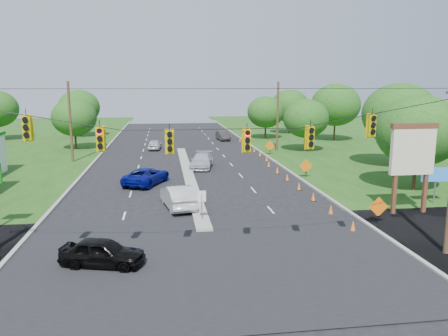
{
  "coord_description": "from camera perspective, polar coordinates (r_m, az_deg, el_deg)",
  "views": [
    {
      "loc": [
        -2.26,
        -20.47,
        8.54
      ],
      "look_at": [
        1.91,
        9.48,
        2.8
      ],
      "focal_mm": 35.0,
      "sensor_mm": 36.0,
      "label": 1
    }
  ],
  "objects": [
    {
      "name": "cone_9",
      "position": [
        56.77,
        3.95,
        2.43
      ],
      "size": [
        0.32,
        0.32,
        0.7
      ],
      "primitive_type": "cone",
      "color": "orange",
      "rests_on": "ground"
    },
    {
      "name": "cone_2",
      "position": [
        33.41,
        11.58,
        -3.66
      ],
      "size": [
        0.32,
        0.32,
        0.7
      ],
      "primitive_type": "cone",
      "color": "orange",
      "rests_on": "ground"
    },
    {
      "name": "blue_pickup",
      "position": [
        38.75,
        -10.08,
        -1.02
      ],
      "size": [
        4.49,
        5.92,
        1.49
      ],
      "primitive_type": "imported",
      "rotation": [
        0.0,
        0.0,
        2.71
      ],
      "color": "#060B75",
      "rests_on": "ground"
    },
    {
      "name": "cone_7",
      "position": [
        50.03,
        5.59,
        1.27
      ],
      "size": [
        0.32,
        0.32,
        0.7
      ],
      "primitive_type": "cone",
      "color": "orange",
      "rests_on": "ground"
    },
    {
      "name": "cone_0",
      "position": [
        27.18,
        16.5,
        -7.25
      ],
      "size": [
        0.32,
        0.32,
        0.7
      ],
      "primitive_type": "cone",
      "color": "orange",
      "rests_on": "ground"
    },
    {
      "name": "tree_10",
      "position": [
        69.68,
        14.37,
        7.98
      ],
      "size": [
        7.56,
        7.56,
        8.82
      ],
      "color": "black",
      "rests_on": "ground"
    },
    {
      "name": "utility_pole_far_right",
      "position": [
        57.54,
        7.01,
        6.64
      ],
      "size": [
        0.28,
        0.28,
        9.0
      ],
      "primitive_type": "cylinder",
      "color": "#422D1C",
      "rests_on": "ground"
    },
    {
      "name": "signal_span",
      "position": [
        19.92,
        -1.42,
        0.42
      ],
      "size": [
        25.6,
        0.32,
        9.0
      ],
      "color": "#422D1C",
      "rests_on": "ground"
    },
    {
      "name": "work_sign_2",
      "position": [
        54.58,
        6.01,
        2.85
      ],
      "size": [
        1.27,
        0.58,
        1.37
      ],
      "color": "black",
      "rests_on": "ground"
    },
    {
      "name": "silver_car_oncoming",
      "position": [
        59.72,
        -9.03,
        3.06
      ],
      "size": [
        1.99,
        4.16,
        1.37
      ],
      "primitive_type": "imported",
      "rotation": [
        0.0,
        0.0,
        3.05
      ],
      "color": "#B6B6B6",
      "rests_on": "ground"
    },
    {
      "name": "work_sign_0",
      "position": [
        28.72,
        19.53,
        -4.92
      ],
      "size": [
        1.27,
        0.58,
        1.37
      ],
      "color": "black",
      "rests_on": "ground"
    },
    {
      "name": "tree_9",
      "position": [
        57.6,
        10.65,
        6.38
      ],
      "size": [
        5.88,
        5.88,
        6.86
      ],
      "color": "black",
      "rests_on": "ground"
    },
    {
      "name": "tree_8",
      "position": [
        49.0,
        21.92,
        6.51
      ],
      "size": [
        7.56,
        7.56,
        8.82
      ],
      "color": "black",
      "rests_on": "ground"
    },
    {
      "name": "black_sedan",
      "position": [
        22.0,
        -15.58,
        -10.58
      ],
      "size": [
        4.32,
        2.62,
        1.37
      ],
      "primitive_type": "imported",
      "rotation": [
        0.0,
        0.0,
        1.31
      ],
      "color": "black",
      "rests_on": "ground"
    },
    {
      "name": "median",
      "position": [
        42.4,
        -4.7,
        -0.91
      ],
      "size": [
        1.0,
        34.0,
        0.18
      ],
      "primitive_type": "cube",
      "color": "gray",
      "rests_on": "ground"
    },
    {
      "name": "cone_12",
      "position": [
        66.99,
        2.11,
        3.72
      ],
      "size": [
        0.32,
        0.32,
        0.7
      ],
      "primitive_type": "cone",
      "color": "orange",
      "rests_on": "ground"
    },
    {
      "name": "cone_10",
      "position": [
        60.17,
        3.27,
        2.91
      ],
      "size": [
        0.32,
        0.32,
        0.7
      ],
      "primitive_type": "cone",
      "color": "orange",
      "rests_on": "ground"
    },
    {
      "name": "curb_left",
      "position": [
        51.78,
        -16.52,
        0.81
      ],
      "size": [
        0.25,
        110.0,
        0.16
      ],
      "primitive_type": "cube",
      "color": "gray",
      "rests_on": "ground"
    },
    {
      "name": "tree_11",
      "position": [
        78.77,
        8.59,
        8.02
      ],
      "size": [
        6.72,
        6.72,
        7.84
      ],
      "color": "black",
      "rests_on": "ground"
    },
    {
      "name": "silver_car_far",
      "position": [
        45.81,
        -2.92,
        0.96
      ],
      "size": [
        3.16,
        5.57,
        1.52
      ],
      "primitive_type": "imported",
      "rotation": [
        0.0,
        0.0,
        -0.21
      ],
      "color": "#B5B6BF",
      "rests_on": "ground"
    },
    {
      "name": "tree_5",
      "position": [
        61.74,
        -18.98,
        6.27
      ],
      "size": [
        5.88,
        5.88,
        6.86
      ],
      "color": "black",
      "rests_on": "ground"
    },
    {
      "name": "pylon_sign",
      "position": [
        31.73,
        23.69,
        1.61
      ],
      "size": [
        5.9,
        2.3,
        6.12
      ],
      "color": "#59331E",
      "rests_on": "ground"
    },
    {
      "name": "utility_pole_far_left",
      "position": [
        51.66,
        -19.43,
        5.66
      ],
      "size": [
        0.28,
        0.28,
        9.0
      ],
      "primitive_type": "cylinder",
      "color": "#422D1C",
      "rests_on": "ground"
    },
    {
      "name": "tree_12",
      "position": [
        70.5,
        5.47,
        7.28
      ],
      "size": [
        5.88,
        5.88,
        6.86
      ],
      "color": "black",
      "rests_on": "ground"
    },
    {
      "name": "cone_8",
      "position": [
        53.39,
        4.72,
        1.89
      ],
      "size": [
        0.32,
        0.32,
        0.7
      ],
      "primitive_type": "cone",
      "color": "orange",
      "rests_on": "ground"
    },
    {
      "name": "cone_1",
      "position": [
        30.26,
        13.78,
        -5.28
      ],
      "size": [
        0.32,
        0.32,
        0.7
      ],
      "primitive_type": "cone",
      "color": "orange",
      "rests_on": "ground"
    },
    {
      "name": "cone_6",
      "position": [
        46.54,
        5.87,
        0.55
      ],
      "size": [
        0.32,
        0.32,
        0.7
      ],
      "primitive_type": "cone",
      "color": "orange",
      "rests_on": "ground"
    },
    {
      "name": "white_sedan",
      "position": [
        31.08,
        -6.07,
        -3.72
      ],
      "size": [
        2.59,
        5.14,
        1.62
      ],
      "primitive_type": "imported",
      "rotation": [
        0.0,
        0.0,
        3.33
      ],
      "color": "#BDBDBD",
      "rests_on": "ground"
    },
    {
      "name": "dark_car_receding",
      "position": [
        69.15,
        -0.14,
        4.25
      ],
      "size": [
        1.98,
        4.47,
        1.43
      ],
      "primitive_type": "imported",
      "rotation": [
        0.0,
        0.0,
        0.11
      ],
      "color": "#2E2A28",
      "rests_on": "ground"
    },
    {
      "name": "curb_right",
      "position": [
        52.66,
        5.76,
        1.36
      ],
      "size": [
        0.25,
        110.0,
        0.16
      ],
      "primitive_type": "cube",
      "color": "gray",
      "rests_on": "ground"
    },
    {
      "name": "ground",
      "position": [
        22.3,
        -1.52,
        -11.78
      ],
      "size": [
        160.0,
        160.0,
        0.0
      ],
      "primitive_type": "plane",
      "color": "black",
      "rests_on": "ground"
    },
    {
      "name": "cross_street",
      "position": [
        22.3,
        -1.52,
        -11.78
      ],
      "size": [
        160.0,
        14.0,
        0.02
      ],
      "primitive_type": "cube",
      "color": "black",
      "rests_on": "ground"
    },
    {
      "name": "cone_3",
      "position": [
        36.63,
        9.77,
        -2.33
      ],
      "size": [
        0.32,
        0.32,
        0.7
      ],
      "primitive_type": "cone",
      "color": "orange",
      "rests_on": "ground"
    },
    {
      "name": "cone_4",
      "position": [
        39.9,
        8.25,
        -1.21
      ],
      "size": [
        0.32,
        0.32,
        0.7
      ],
      "primitive_type": "cone",
      "color": "orange",
      "rests_on": "ground"
    },
    {
      "name": "cone_11",
      "position": [
        63.58,
        2.66,
        3.34
      ],
      "size": [
        0.32,
        0.32,
        0.7
      ],
      "primitive_type": "cone",
      "color": "orange",
      "rests_on": "ground"
    },
    {
      "name": "tree_6",
      "position": [
        76.79,
        -18.38,
        7.53
      ],
      "size": [
        6.72,
        6.72,
        7.84
      ],
      "color": "black",
      "rests_on": "ground"
    },
    {
      "name": "median_sign",
      "position": [
        27.49,
        -2.94,
        -4.18
      ],
      "size": [
        0.55,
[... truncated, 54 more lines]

